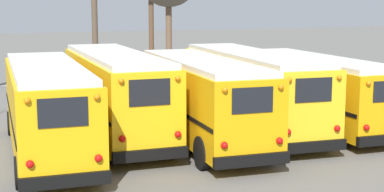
{
  "coord_description": "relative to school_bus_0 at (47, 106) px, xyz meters",
  "views": [
    {
      "loc": [
        -8.0,
        -21.3,
        5.32
      ],
      "look_at": [
        0.0,
        -0.14,
        1.64
      ],
      "focal_mm": 55.0,
      "sensor_mm": 36.0,
      "label": 1
    }
  ],
  "objects": [
    {
      "name": "fence_line",
      "position": [
        5.63,
        7.91,
        -0.74
      ],
      "size": [
        19.32,
        0.06,
        1.42
      ],
      "color": "#939399",
      "rests_on": "ground"
    },
    {
      "name": "school_bus_0",
      "position": [
        0.0,
        0.0,
        0.0
      ],
      "size": [
        2.81,
        10.04,
        3.18
      ],
      "color": "#EAAA0F",
      "rests_on": "ground"
    },
    {
      "name": "school_bus_1",
      "position": [
        2.82,
        1.74,
        0.09
      ],
      "size": [
        2.64,
        10.05,
        3.34
      ],
      "color": "yellow",
      "rests_on": "ground"
    },
    {
      "name": "school_bus_3",
      "position": [
        8.44,
        1.3,
        0.02
      ],
      "size": [
        3.12,
        10.87,
        3.22
      ],
      "color": "yellow",
      "rests_on": "ground"
    },
    {
      "name": "school_bus_4",
      "position": [
        11.26,
        0.79,
        -0.11
      ],
      "size": [
        2.7,
        9.87,
        2.97
      ],
      "color": "#E5A00C",
      "rests_on": "ground"
    },
    {
      "name": "ground_plane",
      "position": [
        5.63,
        0.87,
        -1.72
      ],
      "size": [
        160.0,
        160.0,
        0.0
      ],
      "primitive_type": "plane",
      "color": "#66635E"
    },
    {
      "name": "utility_pole",
      "position": [
        4.53,
        13.92,
        2.48
      ],
      "size": [
        1.8,
        0.35,
        8.19
      ],
      "color": "brown",
      "rests_on": "ground"
    },
    {
      "name": "school_bus_2",
      "position": [
        5.63,
        -0.23,
        0.01
      ],
      "size": [
        2.91,
        9.73,
        3.18
      ],
      "color": "#E5A00C",
      "rests_on": "ground"
    }
  ]
}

